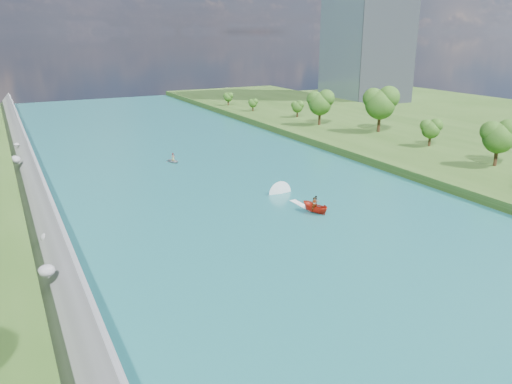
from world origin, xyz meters
TOP-DOWN VIEW (x-y plane):
  - ground at (0.00, 0.00)m, footprint 260.00×260.00m
  - river_water at (0.00, 20.00)m, footprint 55.00×240.00m
  - berm_east at (49.50, 20.00)m, footprint 44.00×240.00m
  - riprap_bank at (-25.86, 18.84)m, footprint 4.88×236.00m
  - office_tower at (82.50, 95.00)m, footprint 22.00×22.00m
  - motorboat at (5.97, 11.96)m, footprint 3.60×18.78m
  - raft at (-1.91, 43.36)m, footprint 2.60×3.15m

SIDE VIEW (x-z plane):
  - ground at x=0.00m, z-range 0.00..0.00m
  - river_water at x=0.00m, z-range 0.00..0.10m
  - raft at x=-1.91m, z-range -0.36..1.29m
  - motorboat at x=5.97m, z-range -0.38..1.83m
  - berm_east at x=49.50m, z-range 0.00..1.50m
  - riprap_bank at x=-25.86m, z-range -0.45..4.09m
  - office_tower at x=82.50m, z-range 0.00..60.00m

